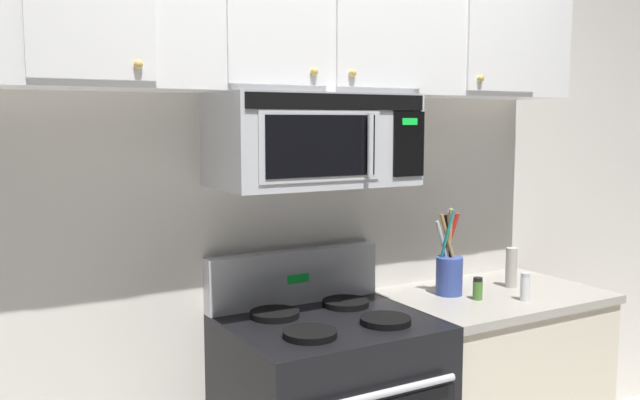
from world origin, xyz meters
name	(u,v)px	position (x,y,z in m)	size (l,w,h in m)	color
back_wall	(284,193)	(0.00, 0.79, 1.35)	(5.20, 0.10, 2.70)	silver
over_range_microwave	(313,140)	(0.00, 0.54, 1.58)	(0.76, 0.43, 0.35)	#B7BABF
upper_cabinets	(309,20)	(0.00, 0.57, 2.02)	(2.50, 0.36, 0.55)	silver
counter_segment	(490,390)	(0.84, 0.43, 0.45)	(0.93, 0.65, 0.90)	beige
utensil_crock_blue	(449,269)	(0.65, 0.50, 1.01)	(0.11, 0.12, 0.38)	#384C9E
salt_shaker	(525,287)	(0.85, 0.26, 0.96)	(0.04, 0.04, 0.12)	white
pepper_mill	(511,268)	(0.97, 0.46, 0.99)	(0.05, 0.05, 0.18)	#B7B2A8
spice_jar	(478,289)	(0.69, 0.37, 0.95)	(0.04, 0.04, 0.09)	#4C7F33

